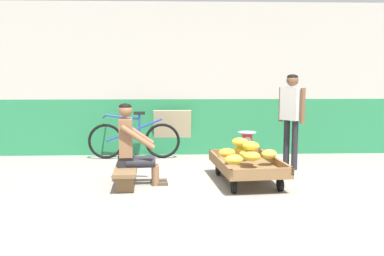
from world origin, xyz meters
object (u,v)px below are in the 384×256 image
banana_cart (247,166)px  bicycle_near_left (134,139)px  low_bench (126,171)px  plastic_crate (247,158)px  shopping_bag (244,167)px  sign_board (172,132)px  weighing_scale (247,140)px  customer_adult (292,111)px  vendor_seated (132,145)px

banana_cart → bicycle_near_left: bearing=134.2°
banana_cart → low_bench: (-1.70, -0.06, -0.04)m
low_bench → plastic_crate: (1.86, 1.05, -0.05)m
plastic_crate → shopping_bag: plastic_crate is taller
bicycle_near_left → sign_board: bearing=24.6°
banana_cart → shopping_bag: bearing=85.6°
low_bench → weighing_scale: weighing_scale is taller
banana_cart → customer_adult: customer_adult is taller
vendor_seated → sign_board: size_ratio=1.31×
banana_cart → bicycle_near_left: 2.54m
plastic_crate → sign_board: sign_board is taller
vendor_seated → weighing_scale: bearing=30.5°
plastic_crate → weighing_scale: size_ratio=1.20×
customer_adult → shopping_bag: size_ratio=6.38×
shopping_bag → customer_adult: bearing=24.7°
low_bench → vendor_seated: bearing=5.1°
low_bench → bicycle_near_left: (-0.07, 1.87, 0.15)m
banana_cart → plastic_crate: (0.16, 0.99, -0.09)m
sign_board → shopping_bag: size_ratio=3.61×
plastic_crate → customer_adult: (0.69, -0.13, 0.80)m
bicycle_near_left → customer_adult: size_ratio=1.09×
vendor_seated → bicycle_near_left: bearing=94.7°
plastic_crate → sign_board: 1.70m
vendor_seated → plastic_crate: bearing=30.6°
vendor_seated → shopping_bag: vendor_seated is taller
low_bench → customer_adult: 2.81m
weighing_scale → customer_adult: (0.69, -0.13, 0.50)m
vendor_seated → shopping_bag: size_ratio=4.75×
plastic_crate → bicycle_near_left: bicycle_near_left is taller
customer_adult → bicycle_near_left: bearing=160.1°
banana_cart → plastic_crate: size_ratio=4.22×
sign_board → low_bench: bearing=-106.0°
vendor_seated → sign_board: (0.54, 2.19, -0.14)m
plastic_crate → shopping_bag: 0.51m
bicycle_near_left → sign_board: size_ratio=1.91×
bicycle_near_left → shopping_bag: 2.25m
bicycle_near_left → customer_adult: customer_adult is taller
low_bench → plastic_crate: bearing=29.5°
low_bench → plastic_crate: plastic_crate is taller
low_bench → sign_board: sign_board is taller
banana_cart → sign_board: bearing=116.6°
low_bench → weighing_scale: bearing=29.5°
vendor_seated → customer_adult: (2.46, 0.92, 0.38)m
low_bench → shopping_bag: (1.74, 0.55, -0.08)m
plastic_crate → customer_adult: customer_adult is taller
vendor_seated → sign_board: 2.26m
plastic_crate → bicycle_near_left: bearing=156.9°
weighing_scale → sign_board: sign_board is taller
customer_adult → shopping_bag: 1.22m
sign_board → plastic_crate: bearing=-42.9°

